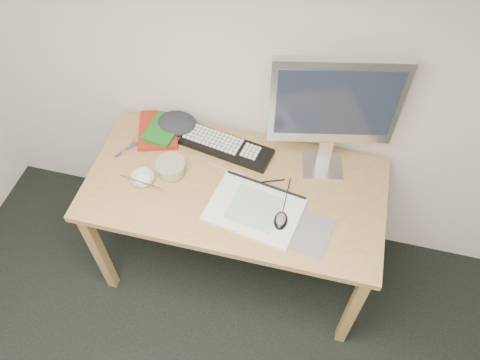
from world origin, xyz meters
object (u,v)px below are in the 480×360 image
(sketchpad, at_px, (255,209))
(keyboard, at_px, (226,147))
(monitor, at_px, (335,106))
(desk, at_px, (235,197))
(rice_bowl, at_px, (143,179))

(sketchpad, bearing_deg, keyboard, 133.86)
(sketchpad, relative_size, monitor, 0.64)
(sketchpad, relative_size, keyboard, 0.88)
(monitor, bearing_deg, desk, -162.08)
(desk, xyz_separation_m, sketchpad, (0.12, -0.10, 0.09))
(desk, height_order, sketchpad, sketchpad)
(monitor, bearing_deg, sketchpad, -140.80)
(sketchpad, xyz_separation_m, monitor, (0.26, 0.32, 0.39))
(rice_bowl, bearing_deg, desk, 9.56)
(monitor, bearing_deg, keyboard, 167.94)
(sketchpad, distance_m, monitor, 0.57)
(sketchpad, bearing_deg, desk, 148.53)
(keyboard, bearing_deg, sketchpad, -45.35)
(keyboard, height_order, monitor, monitor)
(desk, xyz_separation_m, rice_bowl, (-0.43, -0.07, 0.10))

